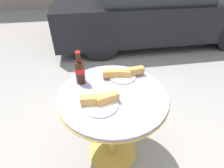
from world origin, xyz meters
TOP-DOWN VIEW (x-y plane):
  - ground_plane at (0.00, 0.00)m, footprint 30.00×30.00m
  - bistro_table at (0.00, 0.00)m, footprint 0.75×0.75m
  - cola_bottle_left at (-0.21, 0.16)m, footprint 0.07×0.07m
  - lunch_plate_near at (-0.10, -0.10)m, footprint 0.24×0.22m
  - lunch_plate_far at (0.11, 0.18)m, footprint 0.32×0.20m
  - parked_car at (1.24, 2.56)m, footprint 3.82×1.76m

SIDE VIEW (x-z plane):
  - ground_plane at x=0.00m, z-range 0.00..0.00m
  - bistro_table at x=0.00m, z-range 0.19..0.88m
  - parked_car at x=1.24m, z-range -0.04..1.27m
  - lunch_plate_near at x=-0.10m, z-range 0.68..0.75m
  - lunch_plate_far at x=0.11m, z-range 0.68..0.75m
  - cola_bottle_left at x=-0.21m, z-range 0.66..0.91m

